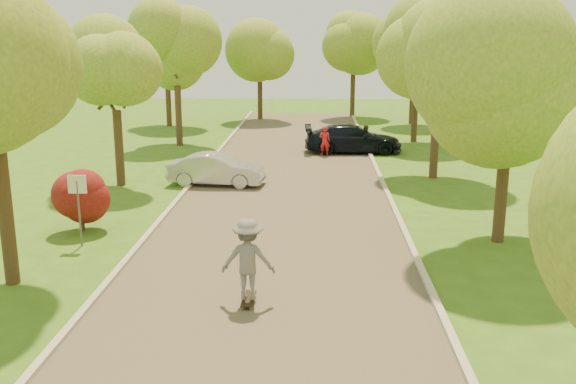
% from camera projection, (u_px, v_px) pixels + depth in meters
% --- Properties ---
extents(ground, '(100.00, 100.00, 0.00)m').
position_uv_depth(ground, '(264.00, 303.00, 15.11)').
color(ground, '#356017').
rests_on(ground, ground).
extents(road, '(8.00, 60.00, 0.01)m').
position_uv_depth(road, '(282.00, 212.00, 22.88)').
color(road, '#4C4438').
rests_on(road, ground).
extents(curb_left, '(0.18, 60.00, 0.12)m').
position_uv_depth(curb_left, '(169.00, 209.00, 23.03)').
color(curb_left, '#B2AD9E').
rests_on(curb_left, ground).
extents(curb_right, '(0.18, 60.00, 0.12)m').
position_uv_depth(curb_right, '(396.00, 212.00, 22.69)').
color(curb_right, '#B2AD9E').
rests_on(curb_right, ground).
extents(street_sign, '(0.55, 0.06, 2.17)m').
position_uv_depth(street_sign, '(78.00, 195.00, 18.87)').
color(street_sign, '#59595E').
rests_on(street_sign, ground).
extents(red_shrub, '(1.70, 1.70, 1.95)m').
position_uv_depth(red_shrub, '(81.00, 198.00, 20.46)').
color(red_shrub, '#382619').
rests_on(red_shrub, ground).
extents(tree_l_midb, '(4.30, 4.20, 6.62)m').
position_uv_depth(tree_l_midb, '(119.00, 75.00, 25.95)').
color(tree_l_midb, '#382619').
rests_on(tree_l_midb, ground).
extents(tree_l_far, '(4.92, 4.80, 7.79)m').
position_uv_depth(tree_l_far, '(180.00, 48.00, 35.43)').
color(tree_l_far, '#382619').
rests_on(tree_l_far, ground).
extents(tree_r_mida, '(5.13, 5.00, 7.95)m').
position_uv_depth(tree_r_mida, '(520.00, 57.00, 18.35)').
color(tree_r_mida, '#382619').
rests_on(tree_r_mida, ground).
extents(tree_r_midb, '(4.51, 4.40, 7.01)m').
position_uv_depth(tree_r_midb, '(444.00, 66.00, 27.26)').
color(tree_r_midb, '#382619').
rests_on(tree_r_midb, ground).
extents(tree_r_far, '(5.33, 5.20, 8.34)m').
position_uv_depth(tree_r_far, '(422.00, 41.00, 36.71)').
color(tree_r_far, '#382619').
rests_on(tree_r_far, ground).
extents(tree_bg_a, '(5.12, 5.00, 7.72)m').
position_uv_depth(tree_bg_a, '(169.00, 48.00, 43.33)').
color(tree_bg_a, '#382619').
rests_on(tree_bg_a, ground).
extents(tree_bg_b, '(5.12, 5.00, 7.95)m').
position_uv_depth(tree_bg_b, '(418.00, 44.00, 44.50)').
color(tree_bg_b, '#382619').
rests_on(tree_bg_b, ground).
extents(tree_bg_c, '(4.92, 4.80, 7.33)m').
position_uv_depth(tree_bg_c, '(262.00, 51.00, 47.03)').
color(tree_bg_c, '#382619').
rests_on(tree_bg_c, ground).
extents(tree_bg_d, '(5.12, 5.00, 7.72)m').
position_uv_depth(tree_bg_d, '(357.00, 46.00, 48.60)').
color(tree_bg_d, '#382619').
rests_on(tree_bg_d, ground).
extents(silver_sedan, '(4.16, 1.84, 1.33)m').
position_uv_depth(silver_sedan, '(217.00, 170.00, 26.90)').
color(silver_sedan, '#B3B3B8').
rests_on(silver_sedan, ground).
extents(dark_sedan, '(5.25, 2.29, 1.50)m').
position_uv_depth(dark_sedan, '(353.00, 139.00, 34.34)').
color(dark_sedan, black).
rests_on(dark_sedan, ground).
extents(longboard, '(0.29, 1.00, 0.12)m').
position_uv_depth(longboard, '(249.00, 299.00, 15.11)').
color(longboard, black).
rests_on(longboard, ground).
extents(skateboarder, '(1.26, 0.73, 1.94)m').
position_uv_depth(skateboarder, '(248.00, 259.00, 14.87)').
color(skateboarder, slate).
rests_on(skateboarder, longboard).
extents(person_striped, '(0.61, 0.43, 1.56)m').
position_uv_depth(person_striped, '(325.00, 141.00, 33.39)').
color(person_striped, '#B41B1C').
rests_on(person_striped, ground).
extents(person_olive, '(0.87, 0.75, 1.54)m').
position_uv_depth(person_olive, '(365.00, 140.00, 33.97)').
color(person_olive, '#2D3620').
rests_on(person_olive, ground).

